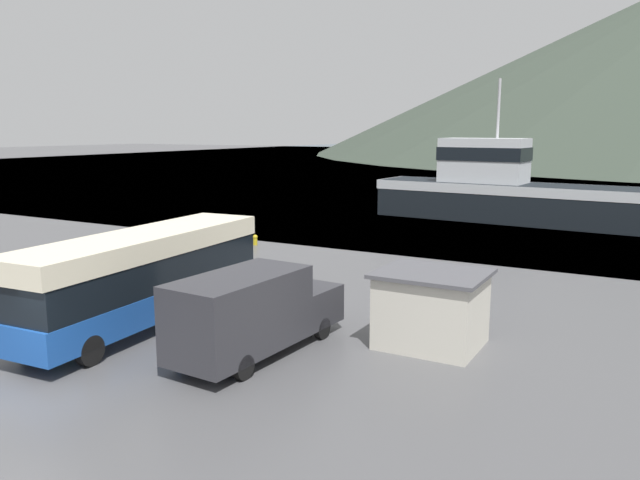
{
  "coord_description": "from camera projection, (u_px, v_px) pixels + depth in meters",
  "views": [
    {
      "loc": [
        13.55,
        -8.84,
        6.67
      ],
      "look_at": [
        0.74,
        13.96,
        2.0
      ],
      "focal_mm": 35.0,
      "sensor_mm": 36.0,
      "label": 1
    }
  ],
  "objects": [
    {
      "name": "tour_bus",
      "position": [
        144.0,
        274.0,
        21.23
      ],
      "size": [
        3.21,
        10.58,
        3.21
      ],
      "rotation": [
        0.0,
        0.0,
        0.07
      ],
      "color": "#194799",
      "rests_on": "ground"
    },
    {
      "name": "fishing_boat",
      "position": [
        502.0,
        191.0,
        45.64
      ],
      "size": [
        19.55,
        5.79,
        10.24
      ],
      "rotation": [
        0.0,
        0.0,
        4.64
      ],
      "color": "black",
      "rests_on": "water_surface"
    },
    {
      "name": "ground_plane",
      "position": [
        15.0,
        405.0,
        15.29
      ],
      "size": [
        400.0,
        400.0,
        0.0
      ],
      "primitive_type": "plane",
      "color": "#4C4C4F"
    },
    {
      "name": "dock_kiosk",
      "position": [
        431.0,
        308.0,
        19.3
      ],
      "size": [
        3.28,
        2.87,
        2.36
      ],
      "color": "beige",
      "rests_on": "ground"
    },
    {
      "name": "water_surface",
      "position": [
        601.0,
        160.0,
        136.88
      ],
      "size": [
        240.0,
        240.0,
        0.0
      ],
      "primitive_type": "plane",
      "color": "#3D5160",
      "rests_on": "ground"
    },
    {
      "name": "mooring_bollard",
      "position": [
        255.0,
        239.0,
        36.22
      ],
      "size": [
        0.28,
        0.28,
        0.62
      ],
      "color": "#B29919",
      "rests_on": "ground"
    },
    {
      "name": "delivery_van",
      "position": [
        253.0,
        311.0,
        18.46
      ],
      "size": [
        2.47,
        6.49,
        2.57
      ],
      "rotation": [
        0.0,
        0.0,
        -0.06
      ],
      "color": "#2D2D33",
      "rests_on": "ground"
    },
    {
      "name": "storage_bin",
      "position": [
        40.0,
        293.0,
        23.14
      ],
      "size": [
        1.5,
        1.26,
        1.29
      ],
      "color": "#287F3D",
      "rests_on": "ground"
    }
  ]
}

